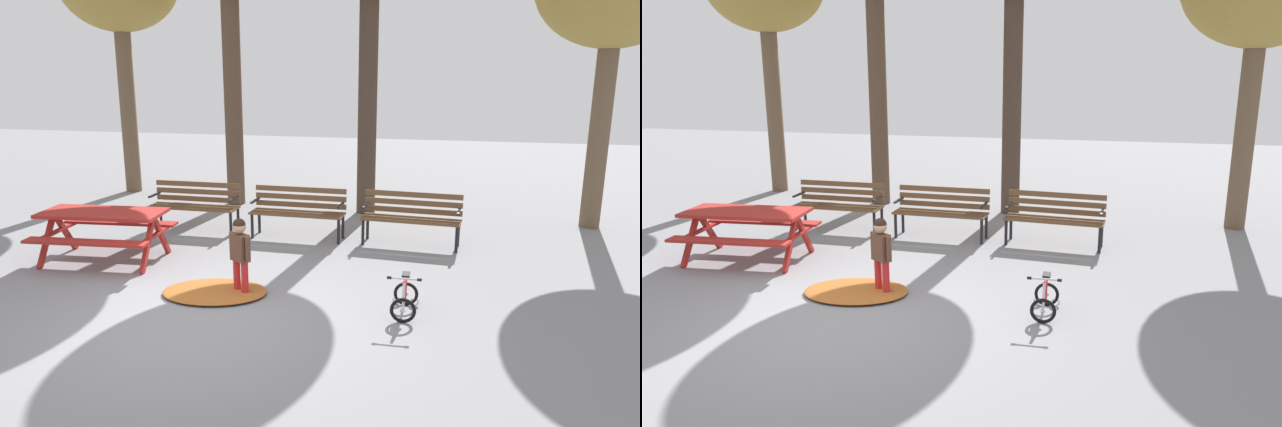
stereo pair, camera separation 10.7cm
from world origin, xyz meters
TOP-DOWN VIEW (x-y plane):
  - ground at (0.00, 0.00)m, footprint 36.00×36.00m
  - picnic_table at (-2.23, 1.72)m, footprint 1.90×1.48m
  - park_bench_far_left at (-1.61, 3.62)m, footprint 1.60×0.47m
  - park_bench_left at (0.29, 3.57)m, footprint 1.61×0.49m
  - park_bench_right at (2.19, 3.56)m, footprint 1.63×0.57m
  - child_standing at (0.23, 0.85)m, footprint 0.34×0.27m
  - kids_bicycle at (2.32, 0.70)m, footprint 0.39×0.56m
  - leaf_pile at (-0.12, 0.80)m, footprint 1.47×1.13m

SIDE VIEW (x-z plane):
  - ground at x=0.00m, z-range 0.00..0.00m
  - leaf_pile at x=-0.12m, z-range 0.00..0.07m
  - kids_bicycle at x=2.32m, z-range -0.07..0.47m
  - park_bench_far_left at x=-1.61m, z-range 0.08..0.94m
  - park_bench_left at x=0.29m, z-range 0.08..0.94m
  - park_bench_right at x=2.19m, z-range 0.08..0.94m
  - child_standing at x=0.23m, z-range 0.09..1.10m
  - picnic_table at x=-2.23m, z-range 0.20..0.99m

